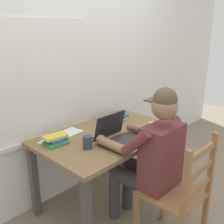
{
  "coord_description": "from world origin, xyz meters",
  "views": [
    {
      "loc": [
        -1.56,
        -1.54,
        1.65
      ],
      "look_at": [
        -0.01,
        -0.05,
        0.95
      ],
      "focal_mm": 41.85,
      "sensor_mm": 36.0,
      "label": 1
    }
  ],
  "objects_px": {
    "computer_mouse": "(140,131)",
    "coffee_mug_white": "(153,127)",
    "wooden_chair": "(179,195)",
    "laptop": "(117,136)",
    "desk": "(109,143)",
    "book_stack_main": "(56,140)",
    "coffee_mug_dark": "(88,142)",
    "seated_person": "(150,155)",
    "book_stack_side": "(120,118)"
  },
  "relations": [
    {
      "from": "desk",
      "to": "book_stack_side",
      "type": "xyz_separation_m",
      "value": [
        0.34,
        0.17,
        0.12
      ]
    },
    {
      "from": "desk",
      "to": "computer_mouse",
      "type": "bearing_deg",
      "value": -44.35
    },
    {
      "from": "wooden_chair",
      "to": "coffee_mug_white",
      "type": "bearing_deg",
      "value": 55.32
    },
    {
      "from": "laptop",
      "to": "desk",
      "type": "bearing_deg",
      "value": 66.97
    },
    {
      "from": "laptop",
      "to": "coffee_mug_white",
      "type": "distance_m",
      "value": 0.4
    },
    {
      "from": "seated_person",
      "to": "computer_mouse",
      "type": "relative_size",
      "value": 12.55
    },
    {
      "from": "coffee_mug_white",
      "to": "desk",
      "type": "bearing_deg",
      "value": 139.29
    },
    {
      "from": "wooden_chair",
      "to": "book_stack_side",
      "type": "relative_size",
      "value": 5.06
    },
    {
      "from": "wooden_chair",
      "to": "book_stack_side",
      "type": "xyz_separation_m",
      "value": [
        0.37,
        0.93,
        0.28
      ]
    },
    {
      "from": "coffee_mug_white",
      "to": "seated_person",
      "type": "bearing_deg",
      "value": -148.38
    },
    {
      "from": "computer_mouse",
      "to": "book_stack_side",
      "type": "distance_m",
      "value": 0.4
    },
    {
      "from": "wooden_chair",
      "to": "coffee_mug_white",
      "type": "relative_size",
      "value": 7.85
    },
    {
      "from": "wooden_chair",
      "to": "computer_mouse",
      "type": "distance_m",
      "value": 0.67
    },
    {
      "from": "book_stack_main",
      "to": "computer_mouse",
      "type": "bearing_deg",
      "value": -28.49
    },
    {
      "from": "seated_person",
      "to": "book_stack_side",
      "type": "bearing_deg",
      "value": 60.52
    },
    {
      "from": "wooden_chair",
      "to": "coffee_mug_dark",
      "type": "xyz_separation_m",
      "value": [
        -0.3,
        0.67,
        0.31
      ]
    },
    {
      "from": "coffee_mug_dark",
      "to": "book_stack_side",
      "type": "height_order",
      "value": "coffee_mug_dark"
    },
    {
      "from": "seated_person",
      "to": "wooden_chair",
      "type": "relative_size",
      "value": 1.32
    },
    {
      "from": "computer_mouse",
      "to": "book_stack_side",
      "type": "relative_size",
      "value": 0.53
    },
    {
      "from": "book_stack_main",
      "to": "seated_person",
      "type": "bearing_deg",
      "value": -55.92
    },
    {
      "from": "computer_mouse",
      "to": "coffee_mug_white",
      "type": "bearing_deg",
      "value": -32.92
    },
    {
      "from": "computer_mouse",
      "to": "coffee_mug_dark",
      "type": "relative_size",
      "value": 0.89
    },
    {
      "from": "desk",
      "to": "book_stack_main",
      "type": "height_order",
      "value": "book_stack_main"
    },
    {
      "from": "desk",
      "to": "book_stack_side",
      "type": "relative_size",
      "value": 6.76
    },
    {
      "from": "laptop",
      "to": "seated_person",
      "type": "bearing_deg",
      "value": -81.32
    },
    {
      "from": "laptop",
      "to": "coffee_mug_dark",
      "type": "xyz_separation_m",
      "value": [
        -0.25,
        0.08,
        -0.0
      ]
    },
    {
      "from": "seated_person",
      "to": "book_stack_main",
      "type": "xyz_separation_m",
      "value": [
        -0.43,
        0.64,
        0.07
      ]
    },
    {
      "from": "desk",
      "to": "laptop",
      "type": "height_order",
      "value": "laptop"
    },
    {
      "from": "wooden_chair",
      "to": "computer_mouse",
      "type": "xyz_separation_m",
      "value": [
        0.23,
        0.56,
        0.28
      ]
    },
    {
      "from": "computer_mouse",
      "to": "desk",
      "type": "bearing_deg",
      "value": 135.65
    },
    {
      "from": "wooden_chair",
      "to": "book_stack_main",
      "type": "distance_m",
      "value": 1.06
    },
    {
      "from": "wooden_chair",
      "to": "laptop",
      "type": "bearing_deg",
      "value": 94.55
    },
    {
      "from": "book_stack_main",
      "to": "book_stack_side",
      "type": "distance_m",
      "value": 0.8
    },
    {
      "from": "desk",
      "to": "coffee_mug_white",
      "type": "distance_m",
      "value": 0.44
    },
    {
      "from": "computer_mouse",
      "to": "coffee_mug_white",
      "type": "xyz_separation_m",
      "value": [
        0.11,
        -0.07,
        0.03
      ]
    },
    {
      "from": "coffee_mug_white",
      "to": "coffee_mug_dark",
      "type": "relative_size",
      "value": 1.08
    },
    {
      "from": "wooden_chair",
      "to": "computer_mouse",
      "type": "relative_size",
      "value": 9.5
    },
    {
      "from": "seated_person",
      "to": "book_stack_main",
      "type": "relative_size",
      "value": 6.24
    },
    {
      "from": "coffee_mug_dark",
      "to": "coffee_mug_white",
      "type": "bearing_deg",
      "value": -15.8
    },
    {
      "from": "book_stack_side",
      "to": "wooden_chair",
      "type": "bearing_deg",
      "value": -111.54
    },
    {
      "from": "coffee_mug_white",
      "to": "coffee_mug_dark",
      "type": "bearing_deg",
      "value": 164.2
    },
    {
      "from": "book_stack_side",
      "to": "coffee_mug_dark",
      "type": "bearing_deg",
      "value": -158.73
    },
    {
      "from": "computer_mouse",
      "to": "coffee_mug_dark",
      "type": "height_order",
      "value": "coffee_mug_dark"
    },
    {
      "from": "laptop",
      "to": "wooden_chair",
      "type": "bearing_deg",
      "value": -85.45
    },
    {
      "from": "wooden_chair",
      "to": "computer_mouse",
      "type": "bearing_deg",
      "value": 67.91
    },
    {
      "from": "seated_person",
      "to": "book_stack_side",
      "type": "xyz_separation_m",
      "value": [
        0.37,
        0.65,
        0.06
      ]
    },
    {
      "from": "coffee_mug_dark",
      "to": "book_stack_main",
      "type": "distance_m",
      "value": 0.28
    },
    {
      "from": "wooden_chair",
      "to": "book_stack_main",
      "type": "bearing_deg",
      "value": 115.16
    },
    {
      "from": "seated_person",
      "to": "coffee_mug_white",
      "type": "distance_m",
      "value": 0.41
    },
    {
      "from": "laptop",
      "to": "book_stack_main",
      "type": "bearing_deg",
      "value": 139.22
    }
  ]
}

